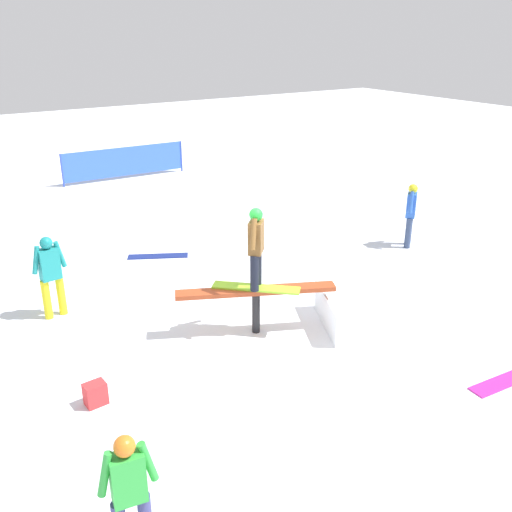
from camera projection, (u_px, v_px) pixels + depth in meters
name	position (u px, v px, depth m)	size (l,w,h in m)	color
ground_plane	(256.00, 332.00, 10.04)	(60.00, 60.00, 0.00)	white
rail_feature	(256.00, 295.00, 9.77)	(2.62, 1.40, 0.84)	black
snow_kicker_ramp	(374.00, 309.00, 10.20)	(1.80, 1.50, 0.59)	white
main_rider_on_rail	(256.00, 250.00, 9.46)	(1.29, 1.23, 1.44)	#95D72A
bystander_teal	(50.00, 273.00, 10.26)	(0.64, 0.25, 1.56)	yellow
bystander_green	(129.00, 490.00, 5.54)	(0.61, 0.25, 1.47)	#3F407B
bystander_blue	(411.00, 212.00, 13.60)	(0.54, 0.47, 1.55)	#354467
loose_snowboard_magenta	(510.00, 379.00, 8.68)	(1.51, 0.28, 0.02)	#C22596
loose_snowboard_navy	(158.00, 256.00, 13.27)	(1.38, 0.28, 0.02)	navy
backpack_on_snow	(95.00, 394.00, 8.07)	(0.30, 0.22, 0.34)	red
safety_fence	(125.00, 162.00, 19.77)	(4.33, 0.17, 1.10)	blue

